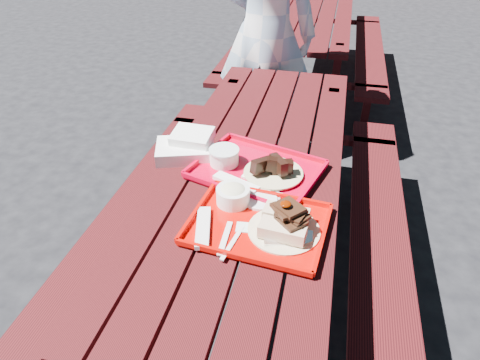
{
  "coord_description": "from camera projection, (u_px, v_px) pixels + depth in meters",
  "views": [
    {
      "loc": [
        0.3,
        -1.42,
        1.73
      ],
      "look_at": [
        0.0,
        -0.15,
        0.82
      ],
      "focal_mm": 32.0,
      "sensor_mm": 36.0,
      "label": 1
    }
  ],
  "objects": [
    {
      "name": "picnic_table_far",
      "position": [
        309.0,
        32.0,
        4.1
      ],
      "size": [
        1.41,
        2.4,
        0.75
      ],
      "color": "#3F0C0D",
      "rests_on": "ground"
    },
    {
      "name": "ground",
      "position": [
        247.0,
        295.0,
        2.18
      ],
      "size": [
        60.0,
        60.0,
        0.0
      ],
      "primitive_type": "plane",
      "color": "black",
      "rests_on": "ground"
    },
    {
      "name": "near_tray",
      "position": [
        260.0,
        216.0,
        1.48
      ],
      "size": [
        0.5,
        0.4,
        0.15
      ],
      "color": "#BB0802",
      "rests_on": "picnic_table_near"
    },
    {
      "name": "picnic_table_near",
      "position": [
        248.0,
        210.0,
        1.86
      ],
      "size": [
        1.41,
        2.4,
        0.75
      ],
      "color": "#3F0C0D",
      "rests_on": "ground"
    },
    {
      "name": "white_cloth",
      "position": [
        188.0,
        146.0,
        1.85
      ],
      "size": [
        0.29,
        0.25,
        0.1
      ],
      "color": "white",
      "rests_on": "picnic_table_near"
    },
    {
      "name": "far_tray",
      "position": [
        254.0,
        168.0,
        1.74
      ],
      "size": [
        0.58,
        0.5,
        0.08
      ],
      "color": "#C10020",
      "rests_on": "picnic_table_near"
    },
    {
      "name": "person",
      "position": [
        265.0,
        33.0,
        2.8
      ],
      "size": [
        0.69,
        0.47,
        1.84
      ],
      "primitive_type": "imported",
      "rotation": [
        0.0,
        0.0,
        3.1
      ],
      "color": "#A5BFDC",
      "rests_on": "ground"
    }
  ]
}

